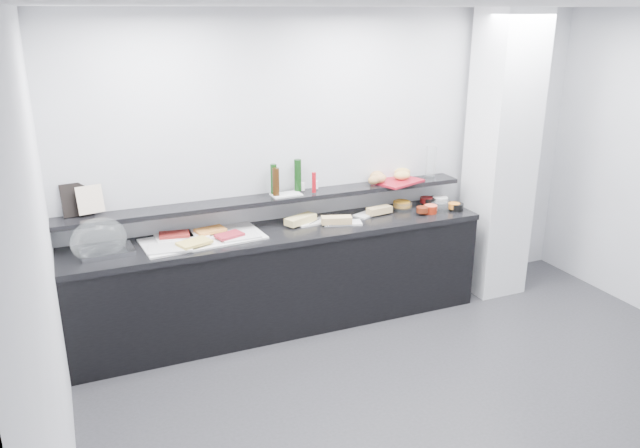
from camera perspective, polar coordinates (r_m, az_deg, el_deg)
name	(u,v)px	position (r m, az deg, el deg)	size (l,w,h in m)	color
ground	(459,412)	(4.67, 12.61, -16.46)	(5.00, 5.00, 0.00)	#2D2D30
back_wall	(342,163)	(5.71, 2.02, 5.57)	(5.00, 0.02, 2.70)	silver
ceiling	(494,5)	(3.83, 15.66, 18.70)	(5.00, 5.00, 0.00)	white
column	(501,157)	(6.20, 16.18, 5.92)	(0.50, 0.50, 2.70)	white
buffet_cabinet	(283,281)	(5.49, -3.43, -5.22)	(3.60, 0.60, 0.85)	black
counter_top	(282,233)	(5.32, -3.53, -0.80)	(3.62, 0.62, 0.05)	black
wall_shelf	(274,199)	(5.40, -4.21, 2.32)	(3.60, 0.25, 0.04)	black
cloche_base	(107,252)	(5.05, -18.89, -2.43)	(0.39, 0.26, 0.04)	#ADAFB4
cloche_dome	(99,240)	(5.01, -19.56, -1.38)	(0.43, 0.28, 0.34)	white
linen_runner	(203,239)	(5.16, -10.63, -1.36)	(0.97, 0.46, 0.01)	silver
platter_meat_a	(174,236)	(5.24, -13.22, -1.07)	(0.30, 0.20, 0.01)	white
food_meat_a	(174,235)	(5.22, -13.18, -0.94)	(0.24, 0.15, 0.02)	maroon
platter_salmon	(192,234)	(5.25, -11.59, -0.90)	(0.30, 0.20, 0.01)	white
food_salmon	(210,230)	(5.26, -10.00, -0.56)	(0.24, 0.15, 0.02)	orange
platter_cheese	(170,248)	(4.99, -13.55, -2.14)	(0.34, 0.22, 0.01)	silver
food_cheese	(194,243)	(5.00, -11.42, -1.68)	(0.25, 0.16, 0.02)	#E0C257
platter_meat_b	(240,236)	(5.14, -7.36, -1.10)	(0.32, 0.21, 0.01)	white
food_meat_b	(229,235)	(5.12, -8.28, -1.02)	(0.22, 0.14, 0.02)	maroon
sandwich_plate_left	(317,221)	(5.50, -0.29, 0.25)	(0.38, 0.16, 0.01)	silver
sandwich_food_left	(301,219)	(5.43, -1.79, 0.42)	(0.30, 0.11, 0.06)	#D7C271
tongs_left	(314,222)	(5.45, -0.54, 0.21)	(0.01, 0.01, 0.16)	#A8AAAF
sandwich_plate_mid	(343,223)	(5.46, 2.07, 0.11)	(0.33, 0.14, 0.01)	white
sandwich_food_mid	(337,220)	(5.42, 1.53, 0.37)	(0.26, 0.10, 0.06)	tan
tongs_mid	(333,225)	(5.38, 1.15, -0.06)	(0.01, 0.01, 0.16)	silver
sandwich_plate_right	(369,214)	(5.72, 4.51, 0.96)	(0.31, 0.13, 0.01)	white
sandwich_food_right	(379,210)	(5.71, 5.45, 1.27)	(0.24, 0.09, 0.06)	tan
tongs_right	(375,215)	(5.65, 5.03, 0.83)	(0.01, 0.01, 0.16)	#B7B9BE
bowl_glass_fruit	(403,207)	(5.85, 7.59, 1.54)	(0.17, 0.17, 0.07)	silver
fill_glass_fruit	(402,204)	(5.91, 7.48, 1.84)	(0.16, 0.16, 0.05)	orange
bowl_black_jam	(429,201)	(6.07, 9.92, 2.06)	(0.14, 0.14, 0.07)	black
fill_black_jam	(426,200)	(6.07, 9.70, 2.19)	(0.12, 0.12, 0.05)	#530B0C
bowl_glass_cream	(440,201)	(6.09, 10.88, 2.06)	(0.19, 0.19, 0.07)	white
fill_glass_cream	(440,200)	(6.10, 10.92, 2.21)	(0.14, 0.14, 0.05)	white
bowl_red_jam	(430,209)	(5.82, 10.02, 1.33)	(0.13, 0.13, 0.07)	maroon
fill_red_jam	(422,210)	(5.76, 9.34, 1.29)	(0.11, 0.11, 0.05)	#5A1D0C
bowl_glass_salmon	(440,207)	(5.90, 10.88, 1.50)	(0.16, 0.16, 0.07)	white
fill_glass_salmon	(431,208)	(5.83, 10.11, 1.47)	(0.12, 0.12, 0.05)	#EE5D3A
bowl_black_fruit	(456,207)	(5.94, 12.34, 1.54)	(0.13, 0.13, 0.07)	black
fill_black_fruit	(454,206)	(5.93, 12.16, 1.64)	(0.11, 0.11, 0.05)	orange
framed_print	(77,199)	(5.20, -21.36, 2.10)	(0.23, 0.02, 0.26)	black
print_art	(90,200)	(5.16, -20.27, 2.11)	(0.20, 0.00, 0.22)	beige
condiment_tray	(286,195)	(5.42, -3.12, 2.71)	(0.26, 0.16, 0.01)	white
bottle_green_a	(274,179)	(5.41, -4.26, 4.13)	(0.05, 0.05, 0.26)	#0E360F
bottle_brown	(276,182)	(5.35, -4.05, 3.87)	(0.06, 0.06, 0.24)	#321C09
bottle_green_b	(298,175)	(5.48, -2.05, 4.49)	(0.06, 0.06, 0.28)	#0E330E
bottle_hot	(314,182)	(5.43, -0.56, 3.82)	(0.04, 0.04, 0.18)	#A80C15
shaker_salt	(316,185)	(5.57, -0.35, 3.60)	(0.04, 0.04, 0.07)	white
shaker_pepper	(303,187)	(5.51, -1.57, 3.44)	(0.03, 0.03, 0.07)	white
bread_tray	(398,182)	(5.86, 7.16, 3.87)	(0.43, 0.30, 0.02)	maroon
bread_roll_nw	(377,175)	(5.86, 5.20, 4.46)	(0.15, 0.10, 0.08)	#AB7441
bread_roll_n	(377,177)	(5.81, 5.28, 4.34)	(0.13, 0.08, 0.08)	#B88546
bread_roll_ne	(402,172)	(6.00, 7.53, 4.73)	(0.15, 0.10, 0.08)	tan
bread_roll_sw	(374,180)	(5.69, 4.95, 4.03)	(0.12, 0.08, 0.08)	#AC7A41
bread_roll_midw	(381,179)	(5.75, 5.56, 4.16)	(0.13, 0.08, 0.08)	#BA7E46
bread_roll_mide	(402,176)	(5.88, 7.50, 4.42)	(0.16, 0.10, 0.08)	gold
carafe	(431,162)	(6.04, 10.07, 5.56)	(0.10, 0.10, 0.30)	white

